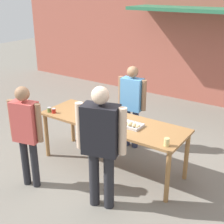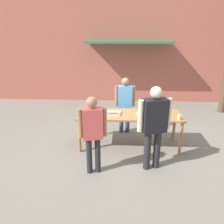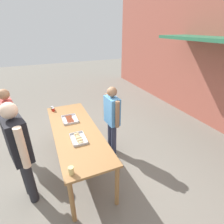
{
  "view_description": "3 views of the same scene",
  "coord_description": "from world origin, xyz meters",
  "px_view_note": "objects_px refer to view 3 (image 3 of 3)",
  "views": [
    {
      "loc": [
        2.61,
        -3.85,
        2.9
      ],
      "look_at": [
        0.0,
        0.0,
        1.01
      ],
      "focal_mm": 50.0,
      "sensor_mm": 36.0,
      "label": 1
    },
    {
      "loc": [
        -0.16,
        -4.95,
        2.7
      ],
      "look_at": [
        -0.43,
        -0.02,
        0.91
      ],
      "focal_mm": 35.0,
      "sensor_mm": 36.0,
      "label": 2
    },
    {
      "loc": [
        2.94,
        -0.49,
        2.66
      ],
      "look_at": [
        -0.12,
        0.83,
        1.03
      ],
      "focal_mm": 28.0,
      "sensor_mm": 36.0,
      "label": 3
    }
  ],
  "objects_px": {
    "condiment_jar_ketchup": "(53,110)",
    "person_server_behind_table": "(112,116)",
    "beer_cup": "(71,171)",
    "condiment_jar_mustard": "(52,108)",
    "person_customer_with_cup": "(19,147)",
    "person_customer_holding_hotdog": "(11,119)",
    "food_tray_sausages": "(70,120)",
    "food_tray_buns": "(79,139)"
  },
  "relations": [
    {
      "from": "condiment_jar_ketchup",
      "to": "person_customer_with_cup",
      "type": "height_order",
      "value": "person_customer_with_cup"
    },
    {
      "from": "condiment_jar_mustard",
      "to": "person_server_behind_table",
      "type": "bearing_deg",
      "value": 48.66
    },
    {
      "from": "person_customer_with_cup",
      "to": "condiment_jar_ketchup",
      "type": "bearing_deg",
      "value": -39.7
    },
    {
      "from": "food_tray_sausages",
      "to": "person_customer_holding_hotdog",
      "type": "relative_size",
      "value": 0.25
    },
    {
      "from": "food_tray_sausages",
      "to": "beer_cup",
      "type": "xyz_separation_m",
      "value": [
        1.53,
        -0.28,
        0.04
      ]
    },
    {
      "from": "person_server_behind_table",
      "to": "person_customer_holding_hotdog",
      "type": "xyz_separation_m",
      "value": [
        -0.62,
        -1.97,
        0.02
      ]
    },
    {
      "from": "beer_cup",
      "to": "person_customer_holding_hotdog",
      "type": "relative_size",
      "value": 0.07
    },
    {
      "from": "condiment_jar_mustard",
      "to": "person_customer_holding_hotdog",
      "type": "height_order",
      "value": "person_customer_holding_hotdog"
    },
    {
      "from": "beer_cup",
      "to": "person_customer_with_cup",
      "type": "xyz_separation_m",
      "value": [
        -0.65,
        -0.63,
        0.12
      ]
    },
    {
      "from": "food_tray_buns",
      "to": "person_customer_holding_hotdog",
      "type": "xyz_separation_m",
      "value": [
        -1.1,
        -1.13,
        0.08
      ]
    },
    {
      "from": "food_tray_sausages",
      "to": "person_server_behind_table",
      "type": "xyz_separation_m",
      "value": [
        0.31,
        0.85,
        0.07
      ]
    },
    {
      "from": "condiment_jar_ketchup",
      "to": "beer_cup",
      "type": "xyz_separation_m",
      "value": [
        2.12,
        -0.0,
        0.02
      ]
    },
    {
      "from": "beer_cup",
      "to": "person_customer_with_cup",
      "type": "height_order",
      "value": "person_customer_with_cup"
    },
    {
      "from": "condiment_jar_mustard",
      "to": "person_server_behind_table",
      "type": "relative_size",
      "value": 0.05
    },
    {
      "from": "food_tray_buns",
      "to": "condiment_jar_mustard",
      "type": "relative_size",
      "value": 4.65
    },
    {
      "from": "food_tray_buns",
      "to": "condiment_jar_ketchup",
      "type": "bearing_deg",
      "value": -168.68
    },
    {
      "from": "food_tray_buns",
      "to": "person_customer_holding_hotdog",
      "type": "bearing_deg",
      "value": -134.22
    },
    {
      "from": "food_tray_buns",
      "to": "beer_cup",
      "type": "relative_size",
      "value": 3.42
    },
    {
      "from": "food_tray_buns",
      "to": "person_customer_with_cup",
      "type": "distance_m",
      "value": 0.93
    },
    {
      "from": "food_tray_sausages",
      "to": "condiment_jar_mustard",
      "type": "height_order",
      "value": "condiment_jar_mustard"
    },
    {
      "from": "person_customer_holding_hotdog",
      "to": "food_tray_sausages",
      "type": "bearing_deg",
      "value": -118.71
    },
    {
      "from": "condiment_jar_mustard",
      "to": "person_customer_holding_hotdog",
      "type": "bearing_deg",
      "value": -66.24
    },
    {
      "from": "condiment_jar_ketchup",
      "to": "person_customer_holding_hotdog",
      "type": "bearing_deg",
      "value": -72.1
    },
    {
      "from": "condiment_jar_ketchup",
      "to": "person_server_behind_table",
      "type": "height_order",
      "value": "person_server_behind_table"
    },
    {
      "from": "person_customer_holding_hotdog",
      "to": "person_server_behind_table",
      "type": "bearing_deg",
      "value": -120.62
    },
    {
      "from": "food_tray_sausages",
      "to": "person_server_behind_table",
      "type": "distance_m",
      "value": 0.91
    },
    {
      "from": "food_tray_sausages",
      "to": "condiment_jar_ketchup",
      "type": "xyz_separation_m",
      "value": [
        -0.59,
        -0.27,
        0.03
      ]
    },
    {
      "from": "person_server_behind_table",
      "to": "beer_cup",
      "type": "bearing_deg",
      "value": -46.49
    },
    {
      "from": "person_customer_holding_hotdog",
      "to": "condiment_jar_ketchup",
      "type": "bearing_deg",
      "value": -85.2
    },
    {
      "from": "condiment_jar_mustard",
      "to": "condiment_jar_ketchup",
      "type": "xyz_separation_m",
      "value": [
        0.1,
        0.01,
        0.0
      ]
    },
    {
      "from": "condiment_jar_mustard",
      "to": "person_customer_with_cup",
      "type": "bearing_deg",
      "value": -21.8
    },
    {
      "from": "condiment_jar_ketchup",
      "to": "beer_cup",
      "type": "height_order",
      "value": "beer_cup"
    },
    {
      "from": "condiment_jar_mustard",
      "to": "beer_cup",
      "type": "xyz_separation_m",
      "value": [
        2.22,
        0.0,
        0.02
      ]
    },
    {
      "from": "food_tray_buns",
      "to": "condiment_jar_mustard",
      "type": "distance_m",
      "value": 1.49
    },
    {
      "from": "beer_cup",
      "to": "condiment_jar_mustard",
      "type": "bearing_deg",
      "value": -179.88
    },
    {
      "from": "beer_cup",
      "to": "food_tray_buns",
      "type": "bearing_deg",
      "value": 159.58
    },
    {
      "from": "condiment_jar_ketchup",
      "to": "condiment_jar_mustard",
      "type": "bearing_deg",
      "value": -174.67
    },
    {
      "from": "food_tray_buns",
      "to": "food_tray_sausages",
      "type": "bearing_deg",
      "value": -179.74
    },
    {
      "from": "person_server_behind_table",
      "to": "person_customer_holding_hotdog",
      "type": "distance_m",
      "value": 2.07
    },
    {
      "from": "condiment_jar_mustard",
      "to": "person_customer_with_cup",
      "type": "xyz_separation_m",
      "value": [
        1.56,
        -0.63,
        0.14
      ]
    },
    {
      "from": "food_tray_sausages",
      "to": "food_tray_buns",
      "type": "bearing_deg",
      "value": 0.26
    },
    {
      "from": "food_tray_buns",
      "to": "beer_cup",
      "type": "distance_m",
      "value": 0.8
    }
  ]
}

